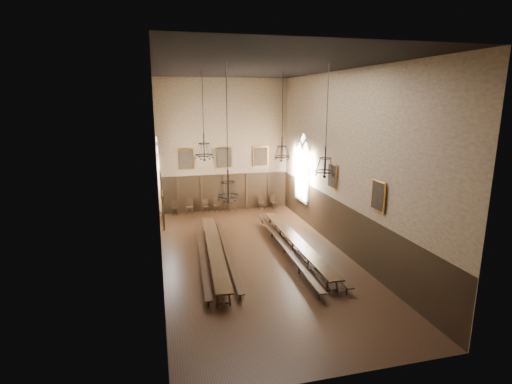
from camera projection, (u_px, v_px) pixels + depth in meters
name	position (u px, v px, depth m)	size (l,w,h in m)	color
floor	(256.00, 257.00, 19.71)	(9.00, 18.00, 0.02)	black
ceiling	(256.00, 67.00, 17.65)	(9.00, 18.00, 0.02)	black
wall_back	(223.00, 146.00, 27.18)	(9.00, 0.02, 9.00)	#94795B
wall_front	(342.00, 225.00, 10.17)	(9.00, 0.02, 9.00)	#94795B
wall_left	(157.00, 172.00, 17.60)	(0.02, 18.00, 9.00)	#94795B
wall_right	(344.00, 164.00, 19.75)	(0.02, 18.00, 9.00)	#94795B
wainscot_panelling	(256.00, 233.00, 19.42)	(9.00, 18.00, 2.50)	black
table_left	(215.00, 254.00, 19.12)	(1.32, 9.60, 0.75)	black
table_right	(297.00, 247.00, 20.07)	(0.74, 9.48, 0.74)	black
bench_left_outer	(202.00, 257.00, 19.07)	(0.84, 9.28, 0.42)	black
bench_left_inner	(228.00, 254.00, 19.46)	(0.80, 9.01, 0.41)	black
bench_right_inner	(284.00, 248.00, 20.15)	(0.68, 10.65, 0.48)	black
bench_right_outer	(304.00, 248.00, 20.14)	(0.51, 9.72, 0.44)	black
chair_0	(175.00, 211.00, 26.91)	(0.40, 0.40, 0.90)	black
chair_1	(190.00, 209.00, 27.07)	(0.54, 0.54, 1.02)	black
chair_2	(206.00, 209.00, 27.43)	(0.45, 0.45, 0.89)	black
chair_3	(217.00, 208.00, 27.58)	(0.44, 0.44, 0.92)	black
chair_4	(232.00, 207.00, 27.77)	(0.58, 0.58, 1.04)	black
chair_6	(261.00, 205.00, 28.27)	(0.39, 0.39, 0.88)	black
chair_7	(273.00, 204.00, 28.60)	(0.51, 0.51, 0.91)	black
chandelier_back_left	(204.00, 150.00, 20.35)	(0.92, 0.92, 4.34)	black
chandelier_back_right	(282.00, 151.00, 21.20)	(0.85, 0.85, 4.52)	black
chandelier_front_left	(228.00, 187.00, 15.74)	(0.86, 0.86, 5.27)	black
chandelier_front_right	(325.00, 164.00, 16.61)	(0.85, 0.85, 4.47)	black
portrait_back_0	(186.00, 159.00, 26.62)	(1.10, 0.12, 1.40)	#B6782B
portrait_back_1	(224.00, 158.00, 27.24)	(1.10, 0.12, 1.40)	#B6782B
portrait_back_2	(261.00, 156.00, 27.86)	(1.10, 0.12, 1.40)	#B6782B
portrait_left_0	(160.00, 185.00, 18.76)	(0.12, 1.00, 1.30)	#B6782B
portrait_left_1	(163.00, 210.00, 14.51)	(0.12, 1.00, 1.30)	#B6782B
portrait_right_0	(332.00, 176.00, 20.85)	(0.12, 1.00, 1.30)	#B6782B
portrait_right_1	(378.00, 196.00, 16.60)	(0.12, 1.00, 1.30)	#B6782B
window_right	(302.00, 168.00, 25.18)	(0.20, 2.20, 4.60)	white
window_left	(158.00, 174.00, 23.07)	(0.20, 2.20, 4.60)	white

